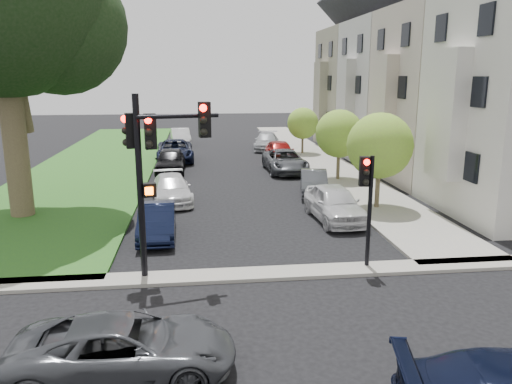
{
  "coord_description": "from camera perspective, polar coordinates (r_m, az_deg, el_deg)",
  "views": [
    {
      "loc": [
        -2.09,
        -12.53,
        6.15
      ],
      "look_at": [
        0.0,
        5.0,
        2.0
      ],
      "focal_mm": 35.0,
      "sensor_mm": 36.0,
      "label": 1
    }
  ],
  "objects": [
    {
      "name": "car_parked_4",
      "position": [
        42.14,
        1.22,
        5.8
      ],
      "size": [
        2.81,
        5.11,
        1.4
      ],
      "primitive_type": "imported",
      "rotation": [
        0.0,
        0.0,
        -0.18
      ],
      "color": "#999BA0",
      "rests_on": "ground"
    },
    {
      "name": "small_tree_a",
      "position": [
        23.51,
        13.97,
        5.15
      ],
      "size": [
        3.01,
        3.01,
        4.52
      ],
      "color": "brown",
      "rests_on": "ground"
    },
    {
      "name": "ground",
      "position": [
        14.11,
        2.46,
        -12.62
      ],
      "size": [
        140.0,
        140.0,
        0.0
      ],
      "primitive_type": "plane",
      "color": "black",
      "rests_on": "ground"
    },
    {
      "name": "house_b",
      "position": [
        31.58,
        21.25,
        13.79
      ],
      "size": [
        7.7,
        7.55,
        15.97
      ],
      "color": "tan",
      "rests_on": "ground"
    },
    {
      "name": "small_tree_b",
      "position": [
        29.73,
        9.5,
        6.59
      ],
      "size": [
        2.81,
        2.81,
        4.21
      ],
      "color": "brown",
      "rests_on": "ground"
    },
    {
      "name": "car_parked_5",
      "position": [
        19.64,
        -11.24,
        -3.3
      ],
      "size": [
        1.49,
        3.97,
        1.29
      ],
      "primitive_type": "imported",
      "rotation": [
        0.0,
        0.0,
        0.03
      ],
      "color": "black",
      "rests_on": "ground"
    },
    {
      "name": "traffic_signal_secondary",
      "position": [
        16.03,
        12.55,
        0.08
      ],
      "size": [
        0.49,
        0.39,
        3.71
      ],
      "color": "black",
      "rests_on": "ground"
    },
    {
      "name": "traffic_signal_main",
      "position": [
        14.99,
        -11.6,
        4.28
      ],
      "size": [
        2.76,
        0.78,
        5.64
      ],
      "color": "black",
      "rests_on": "ground"
    },
    {
      "name": "car_parked_2",
      "position": [
        32.35,
        3.34,
        3.55
      ],
      "size": [
        2.49,
        5.22,
        1.44
      ],
      "primitive_type": "imported",
      "rotation": [
        0.0,
        0.0,
        0.02
      ],
      "color": "#3F4247",
      "rests_on": "ground"
    },
    {
      "name": "car_cross_near",
      "position": [
        11.16,
        -14.76,
        -16.83
      ],
      "size": [
        4.63,
        2.18,
        1.28
      ],
      "primitive_type": "imported",
      "rotation": [
        0.0,
        0.0,
        1.58
      ],
      "color": "#3F4247",
      "rests_on": "ground"
    },
    {
      "name": "car_parked_0",
      "position": [
        21.74,
        8.96,
        -1.27
      ],
      "size": [
        2.06,
        4.6,
        1.53
      ],
      "primitive_type": "imported",
      "rotation": [
        0.0,
        0.0,
        0.06
      ],
      "color": "silver",
      "rests_on": "ground"
    },
    {
      "name": "sidewalk_right",
      "position": [
        38.07,
        6.74,
        3.94
      ],
      "size": [
        3.5,
        44.0,
        0.12
      ],
      "primitive_type": "cube",
      "color": "#A8A08B",
      "rests_on": "ground"
    },
    {
      "name": "car_parked_1",
      "position": [
        26.37,
        6.62,
        1.07
      ],
      "size": [
        2.02,
        4.03,
        1.27
      ],
      "primitive_type": "imported",
      "rotation": [
        0.0,
        0.0,
        -0.18
      ],
      "color": "#3F4247",
      "rests_on": "ground"
    },
    {
      "name": "car_parked_9",
      "position": [
        45.35,
        -8.62,
        6.24
      ],
      "size": [
        2.01,
        4.66,
        1.49
      ],
      "primitive_type": "imported",
      "rotation": [
        0.0,
        0.0,
        0.1
      ],
      "color": "silver",
      "rests_on": "ground"
    },
    {
      "name": "car_parked_6",
      "position": [
        25.05,
        -9.63,
        0.37
      ],
      "size": [
        2.36,
        4.68,
        1.3
      ],
      "primitive_type": "imported",
      "rotation": [
        0.0,
        0.0,
        0.12
      ],
      "color": "silver",
      "rests_on": "ground"
    },
    {
      "name": "house_c",
      "position": [
        38.39,
        15.93,
        13.91
      ],
      "size": [
        7.7,
        7.55,
        15.97
      ],
      "color": "#9F988E",
      "rests_on": "ground"
    },
    {
      "name": "car_parked_7",
      "position": [
        32.65,
        -9.76,
        3.57
      ],
      "size": [
        1.88,
        4.58,
        1.55
      ],
      "primitive_type": "imported",
      "rotation": [
        0.0,
        0.0,
        -0.01
      ],
      "color": "black",
      "rests_on": "ground"
    },
    {
      "name": "grass_strip",
      "position": [
        37.67,
        -17.3,
        3.33
      ],
      "size": [
        8.0,
        44.0,
        0.12
      ],
      "primitive_type": "cube",
      "color": "#285923",
      "rests_on": "ground"
    },
    {
      "name": "house_d",
      "position": [
        45.42,
        12.23,
        13.93
      ],
      "size": [
        7.7,
        7.55,
        15.97
      ],
      "color": "gray",
      "rests_on": "ground"
    },
    {
      "name": "car_parked_8",
      "position": [
        36.93,
        -9.24,
        4.7
      ],
      "size": [
        2.82,
        5.7,
        1.56
      ],
      "primitive_type": "imported",
      "rotation": [
        0.0,
        0.0,
        0.04
      ],
      "color": "black",
      "rests_on": "ground"
    },
    {
      "name": "car_parked_3",
      "position": [
        35.97,
        2.74,
        4.63
      ],
      "size": [
        1.92,
        4.62,
        1.56
      ],
      "primitive_type": "imported",
      "rotation": [
        0.0,
        0.0,
        -0.02
      ],
      "color": "maroon",
      "rests_on": "ground"
    },
    {
      "name": "sidewalk_cross",
      "position": [
        15.89,
        1.3,
        -9.31
      ],
      "size": [
        60.0,
        1.0,
        0.12
      ],
      "primitive_type": "cube",
      "color": "#A8A08B",
      "rests_on": "ground"
    },
    {
      "name": "small_tree_c",
      "position": [
        39.56,
        5.38,
        7.81
      ],
      "size": [
        2.46,
        2.46,
        3.69
      ],
      "color": "brown",
      "rests_on": "ground"
    }
  ]
}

